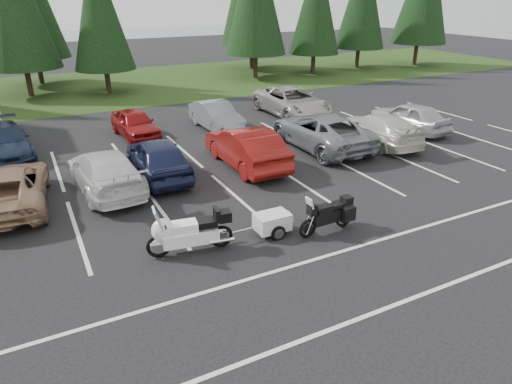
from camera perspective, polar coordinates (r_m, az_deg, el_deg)
The scene contains 20 objects.
ground at distance 15.04m, azimuth -2.24°, elevation -2.70°, with size 120.00×120.00×0.00m, color black.
grass_strip at distance 37.25m, azimuth -18.56°, elevation 12.35°, with size 80.00×16.00×0.01m, color #1A3611.
lake_water at distance 68.22m, azimuth -19.92°, elevation 16.97°, with size 70.00×50.00×0.02m, color slate.
stall_markings at distance 16.70m, azimuth -5.16°, elevation 0.06°, with size 32.00×16.00×0.01m, color silver.
conifer_5 at distance 34.29m, azimuth -19.11°, elevation 20.92°, with size 4.14×4.14×9.63m.
conifer_7 at distance 41.14m, azimuth 7.53°, elevation 22.50°, with size 4.27×4.27×9.94m.
car_near_2 at distance 17.33m, azimuth -28.51°, elevation 0.53°, with size 2.34×5.07×1.41m, color #9A7559.
car_near_3 at distance 17.43m, azimuth -18.29°, elevation 2.53°, with size 2.05×5.04×1.46m, color silver.
car_near_4 at distance 18.15m, azimuth -12.21°, elevation 4.26°, with size 1.86×4.63×1.58m, color #191F3F.
car_near_5 at distance 18.85m, azimuth -1.27°, elevation 5.64°, with size 1.73×4.97×1.64m, color maroon.
car_near_6 at distance 21.39m, azimuth 8.14°, elevation 7.60°, with size 2.66×5.77×1.60m, color slate.
car_near_7 at distance 22.58m, azimuth 15.03°, elevation 7.68°, with size 2.03×4.98×1.45m, color beige.
car_near_8 at distance 25.12m, azimuth 18.60°, elevation 8.93°, with size 1.77×4.40×1.50m, color #ACACB1.
car_far_1 at distance 22.69m, azimuth -28.93°, elevation 5.51°, with size 1.97×4.85×1.41m, color #18253C.
car_far_2 at distance 23.60m, azimuth -14.88°, elevation 8.28°, with size 1.60×3.98×1.36m, color maroon.
car_far_3 at distance 24.22m, azimuth -4.94°, elevation 9.45°, with size 1.49×4.28×1.41m, color slate.
car_far_4 at distance 27.01m, azimuth 4.55°, elevation 11.19°, with size 2.66×5.77×1.60m, color #9C968F.
touring_motorcycle at distance 12.69m, azimuth -8.29°, elevation -4.54°, with size 2.69×0.83×1.49m, color white, non-canonical shape.
cargo_trailer at distance 13.67m, azimuth 2.04°, elevation -3.99°, with size 1.48×0.83×0.68m, color silver, non-canonical shape.
adventure_motorcycle at distance 13.79m, azimuth 8.86°, elevation -2.54°, with size 2.17×0.75×1.32m, color black, non-canonical shape.
Camera 1 is at (-5.63, -12.20, 6.75)m, focal length 32.00 mm.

